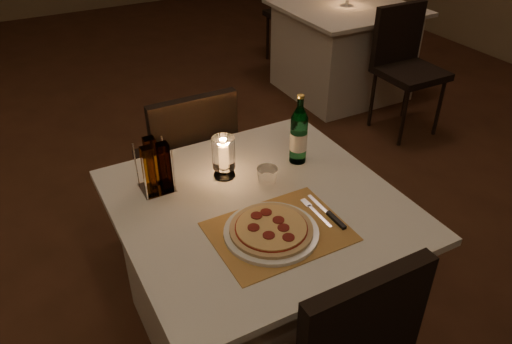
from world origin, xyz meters
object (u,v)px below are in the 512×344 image
hurricane_candle (224,154)px  pizza (271,228)px  plate (271,232)px  neighbor_table_right (342,50)px  main_table (258,274)px  water_bottle (299,135)px  chair_far (189,156)px  tumbler (267,177)px

hurricane_candle → pizza: bearing=-91.9°
plate → neighbor_table_right: 2.88m
main_table → water_bottle: 0.58m
main_table → plate: (-0.05, -0.18, 0.38)m
main_table → chair_far: 0.74m
chair_far → water_bottle: 0.68m
pizza → neighbor_table_right: pizza is taller
main_table → chair_far: chair_far is taller
neighbor_table_right → water_bottle: bearing=-131.8°
plate → pizza: size_ratio=1.14×
chair_far → plate: chair_far is taller
pizza → neighbor_table_right: (1.91, 2.13, -0.39)m
plate → tumbler: (0.13, 0.25, 0.03)m
chair_far → neighbor_table_right: size_ratio=0.90×
chair_far → pizza: chair_far is taller
chair_far → tumbler: bearing=-83.2°
water_bottle → hurricane_candle: (-0.31, 0.04, -0.02)m
main_table → pizza: 0.44m
main_table → tumbler: size_ratio=12.60×
main_table → chair_far: (0.00, 0.71, 0.18)m
main_table → chair_far: bearing=90.0°
plate → pizza: pizza is taller
main_table → hurricane_candle: (-0.04, 0.21, 0.47)m
plate → chair_far: bearing=86.8°
main_table → water_bottle: bearing=31.9°
chair_far → plate: (-0.05, -0.89, 0.20)m
neighbor_table_right → main_table: bearing=-133.7°
plate → neighbor_table_right: bearing=48.1°
plate → pizza: bearing=84.3°
hurricane_candle → neighbor_table_right: (1.90, 1.73, -0.47)m
chair_far → neighbor_table_right: (1.86, 1.23, -0.18)m
pizza → tumbler: bearing=63.3°
chair_far → hurricane_candle: 0.58m
main_table → pizza: pizza is taller
tumbler → neighbor_table_right: (1.78, 1.87, -0.41)m
plate → pizza: (0.00, 0.00, 0.02)m
chair_far → water_bottle: water_bottle is taller
pizza → hurricane_candle: 0.40m
main_table → neighbor_table_right: same height
main_table → chair_far: size_ratio=1.11×
main_table → pizza: size_ratio=3.57×
pizza → neighbor_table_right: size_ratio=0.28×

